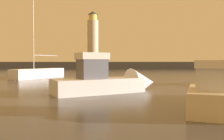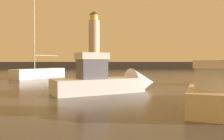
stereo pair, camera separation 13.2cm
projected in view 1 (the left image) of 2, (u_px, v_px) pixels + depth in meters
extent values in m
plane|color=#4C4742|center=(105.00, 77.00, 35.37)|extent=(220.00, 220.00, 0.00)
cube|color=#423F3D|center=(107.00, 66.00, 68.70)|extent=(88.82, 5.05, 2.16)
cylinder|color=beige|center=(93.00, 41.00, 68.41)|extent=(3.15, 3.15, 12.00)
cylinder|color=#F2CC59|center=(93.00, 17.00, 68.17)|extent=(2.36, 2.36, 1.68)
cone|color=#33383D|center=(93.00, 13.00, 68.12)|extent=(2.83, 2.83, 0.96)
cube|color=beige|center=(210.00, 99.00, 10.86)|extent=(3.41, 5.11, 1.03)
cone|color=beige|center=(208.00, 91.00, 13.52)|extent=(2.24, 2.18, 1.77)
cube|color=silver|center=(211.00, 79.00, 10.24)|extent=(1.80, 2.18, 0.95)
cube|color=silver|center=(211.00, 64.00, 10.22)|extent=(1.98, 2.40, 0.33)
cube|color=white|center=(98.00, 86.00, 16.93)|extent=(6.90, 5.17, 1.05)
cone|color=white|center=(142.00, 83.00, 18.75)|extent=(3.00, 3.06, 2.32)
cube|color=#595960|center=(92.00, 69.00, 16.65)|extent=(2.34, 2.22, 1.35)
cube|color=silver|center=(92.00, 56.00, 16.62)|extent=(2.58, 2.44, 0.47)
cube|color=white|center=(39.00, 73.00, 32.29)|extent=(5.70, 8.28, 1.28)
cylinder|color=#B7B7BC|center=(33.00, 30.00, 31.35)|extent=(0.12, 0.12, 10.23)
cylinder|color=#B7B7BC|center=(46.00, 55.00, 33.49)|extent=(2.27, 4.09, 0.09)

